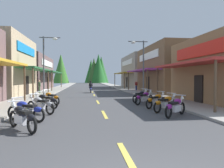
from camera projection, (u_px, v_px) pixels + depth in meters
ground at (91, 89)px, 36.12m from camera, size 9.10×97.23×0.10m
sidewalk_left at (56, 89)px, 35.36m from camera, size 2.70×97.23×0.12m
sidewalk_right at (124, 88)px, 36.87m from camera, size 2.70×97.23×0.12m
centerline_dashes at (91, 89)px, 37.51m from camera, size 0.16×69.36×0.01m
storefront_left_far at (22, 73)px, 34.15m from camera, size 9.86×13.40×5.54m
storefront_right_middle at (178, 69)px, 27.76m from camera, size 10.08×11.28×6.13m
storefront_right_far at (143, 72)px, 41.49m from camera, size 8.42×13.29×6.37m
streetlamp_left at (47, 58)px, 20.02m from camera, size 1.99×0.30×5.91m
streetlamp_right at (141, 60)px, 21.13m from camera, size 1.99×0.30×5.71m
motorcycle_parked_right_0 at (175, 106)px, 10.15m from camera, size 1.69×1.47×1.04m
motorcycle_parked_right_1 at (166, 103)px, 11.57m from camera, size 1.87×1.22×1.04m
motorcycle_parked_right_2 at (156, 100)px, 13.10m from camera, size 1.79×1.34×1.04m
motorcycle_parked_right_3 at (144, 98)px, 14.85m from camera, size 1.76×1.39×1.04m
motorcycle_parked_right_4 at (140, 96)px, 16.20m from camera, size 1.66×1.50×1.04m
motorcycle_parked_left_0 at (22, 117)px, 7.40m from camera, size 1.44×1.71×1.04m
motorcycle_parked_left_1 at (26, 110)px, 9.02m from camera, size 1.89×1.18×1.04m
motorcycle_parked_left_2 at (41, 104)px, 10.98m from camera, size 1.71×1.44×1.04m
motorcycle_parked_left_3 at (45, 101)px, 12.89m from camera, size 1.80×1.33×1.04m
motorcycle_parked_left_4 at (50, 98)px, 14.70m from camera, size 1.56×1.60×1.04m
rider_cruising_lead at (91, 88)px, 26.79m from camera, size 0.60×2.14×1.57m
pedestrian_browsing at (39, 86)px, 25.09m from camera, size 0.42×0.48×1.65m
pedestrian_waiting at (136, 85)px, 30.73m from camera, size 0.49×0.42×1.55m
treeline_backdrop at (87, 70)px, 83.03m from camera, size 21.99×12.05×11.54m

